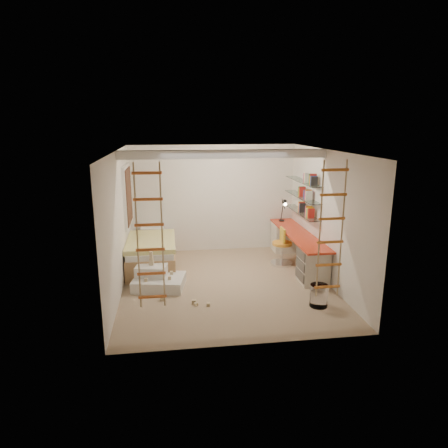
{
  "coord_description": "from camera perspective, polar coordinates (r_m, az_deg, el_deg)",
  "views": [
    {
      "loc": [
        -1.05,
        -7.29,
        3.09
      ],
      "look_at": [
        0.0,
        0.3,
        1.15
      ],
      "focal_mm": 32.0,
      "sensor_mm": 36.0,
      "label": 1
    }
  ],
  "objects": [
    {
      "name": "desk",
      "position": [
        9.02,
        10.39,
        -3.36
      ],
      "size": [
        0.56,
        2.8,
        0.75
      ],
      "color": "red",
      "rests_on": "floor"
    },
    {
      "name": "books",
      "position": [
        9.04,
        11.12,
        4.41
      ],
      "size": [
        0.14,
        0.7,
        0.92
      ],
      "color": "red",
      "rests_on": "shelves"
    },
    {
      "name": "rope_ladder_right",
      "position": [
        6.24,
        15.04,
        -0.9
      ],
      "size": [
        0.41,
        0.04,
        2.13
      ],
      "primitive_type": null,
      "color": "orange",
      "rests_on": "ceiling"
    },
    {
      "name": "window_frame",
      "position": [
        8.97,
        -13.68,
        3.92
      ],
      "size": [
        0.06,
        1.15,
        1.35
      ],
      "primitive_type": "cube",
      "color": "white",
      "rests_on": "wall_left"
    },
    {
      "name": "task_lamp",
      "position": [
        9.71,
        8.57,
        2.44
      ],
      "size": [
        0.14,
        0.36,
        0.57
      ],
      "color": "black",
      "rests_on": "desk"
    },
    {
      "name": "shelves",
      "position": [
        9.05,
        11.09,
        3.82
      ],
      "size": [
        0.25,
        1.8,
        0.71
      ],
      "color": "white",
      "rests_on": "wall_right"
    },
    {
      "name": "toy_blocks",
      "position": [
        7.55,
        -7.9,
        -7.87
      ],
      "size": [
        1.16,
        1.15,
        0.69
      ],
      "color": "#CCB284",
      "rests_on": "floor"
    },
    {
      "name": "swivel_chair",
      "position": [
        9.03,
        8.28,
        -3.86
      ],
      "size": [
        0.51,
        0.51,
        0.85
      ],
      "color": "gold",
      "rests_on": "floor"
    },
    {
      "name": "waste_bin",
      "position": [
        7.2,
        13.4,
        -9.92
      ],
      "size": [
        0.31,
        0.31,
        0.39
      ],
      "primitive_type": "cylinder",
      "color": "white",
      "rests_on": "floor"
    },
    {
      "name": "floor",
      "position": [
        7.99,
        0.3,
        -8.55
      ],
      "size": [
        4.5,
        4.5,
        0.0
      ],
      "primitive_type": "plane",
      "color": "tan",
      "rests_on": "ground"
    },
    {
      "name": "rope_ladder_left",
      "position": [
        5.77,
        -10.55,
        -1.88
      ],
      "size": [
        0.41,
        0.04,
        2.13
      ],
      "primitive_type": null,
      "color": "#BE4E20",
      "rests_on": "ceiling"
    },
    {
      "name": "window_blind",
      "position": [
        8.97,
        -13.42,
        3.93
      ],
      "size": [
        0.02,
        1.0,
        1.2
      ],
      "primitive_type": "cube",
      "color": "#4C2D1E",
      "rests_on": "window_frame"
    },
    {
      "name": "play_platform",
      "position": [
        7.9,
        -9.53,
        -7.72
      ],
      "size": [
        1.07,
        0.9,
        0.42
      ],
      "color": "silver",
      "rests_on": "floor"
    },
    {
      "name": "bed",
      "position": [
        8.96,
        -10.26,
        -3.97
      ],
      "size": [
        1.02,
        2.0,
        0.69
      ],
      "color": "#AD7F51",
      "rests_on": "floor"
    },
    {
      "name": "ceiling_beam",
      "position": [
        7.68,
        0.0,
        9.95
      ],
      "size": [
        4.0,
        0.18,
        0.16
      ],
      "primitive_type": "cube",
      "color": "white",
      "rests_on": "ceiling"
    }
  ]
}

